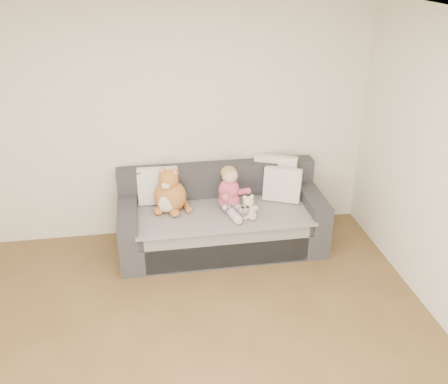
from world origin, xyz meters
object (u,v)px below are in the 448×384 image
object	(u,v)px
sofa	(221,220)
toddler	(231,192)
sippy_cup	(229,209)
plush_cat	(170,194)
teddy_bear	(248,208)

from	to	relation	value
sofa	toddler	world-z (taller)	toddler
sofa	sippy_cup	bearing A→B (deg)	-71.03
plush_cat	sippy_cup	size ratio (longest dim) A/B	4.45
sofa	plush_cat	size ratio (longest dim) A/B	4.15
teddy_bear	sippy_cup	distance (m)	0.22
sofa	sippy_cup	xyz separation A→B (m)	(0.06, -0.16, 0.23)
plush_cat	teddy_bear	bearing A→B (deg)	2.46
sofa	toddler	distance (m)	0.39
teddy_bear	sofa	bearing A→B (deg)	126.15
toddler	sippy_cup	world-z (taller)	toddler
toddler	sippy_cup	bearing A→B (deg)	-132.66
teddy_bear	toddler	bearing A→B (deg)	121.62
plush_cat	sippy_cup	xyz separation A→B (m)	(0.60, -0.18, -0.13)
sofa	sippy_cup	size ratio (longest dim) A/B	18.48
teddy_bear	sippy_cup	size ratio (longest dim) A/B	2.16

